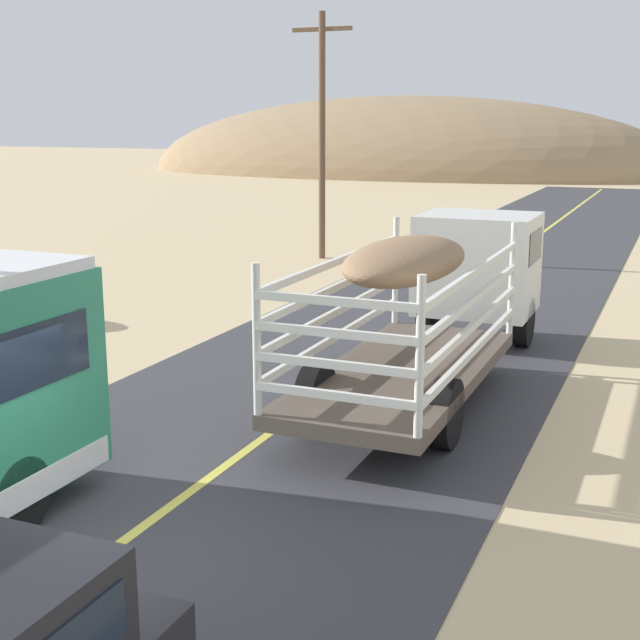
# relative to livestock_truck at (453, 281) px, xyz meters

# --- Properties ---
(ground_plane) EXTENTS (240.00, 240.00, 0.00)m
(ground_plane) POSITION_rel_livestock_truck_xyz_m (-1.67, -9.76, -1.79)
(ground_plane) COLOR #CCB284
(road_surface) EXTENTS (8.00, 120.00, 0.02)m
(road_surface) POSITION_rel_livestock_truck_xyz_m (-1.67, -9.76, -1.78)
(road_surface) COLOR #38383D
(road_surface) RESTS_ON ground
(road_centre_line) EXTENTS (0.16, 117.60, 0.00)m
(road_centre_line) POSITION_rel_livestock_truck_xyz_m (-1.67, -9.76, -1.77)
(road_centre_line) COLOR #D8CC4C
(road_centre_line) RESTS_ON road_surface
(livestock_truck) EXTENTS (2.53, 9.70, 3.02)m
(livestock_truck) POSITION_rel_livestock_truck_xyz_m (0.00, 0.00, 0.00)
(livestock_truck) COLOR silver
(livestock_truck) RESTS_ON road_surface
(power_pole_mid) EXTENTS (2.20, 0.24, 8.59)m
(power_pole_mid) POSITION_rel_livestock_truck_xyz_m (-7.98, 12.17, 2.80)
(power_pole_mid) COLOR brown
(power_pole_mid) RESTS_ON ground
(boulder_near_shoulder) EXTENTS (1.57, 1.43, 1.12)m
(boulder_near_shoulder) POSITION_rel_livestock_truck_xyz_m (-10.87, -0.23, -1.23)
(boulder_near_shoulder) COLOR #756656
(boulder_near_shoulder) RESTS_ON ground
(distant_hill) EXTENTS (51.17, 22.03, 14.07)m
(distant_hill) POSITION_rel_livestock_truck_xyz_m (-20.75, 61.55, -1.79)
(distant_hill) COLOR #997C5A
(distant_hill) RESTS_ON ground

